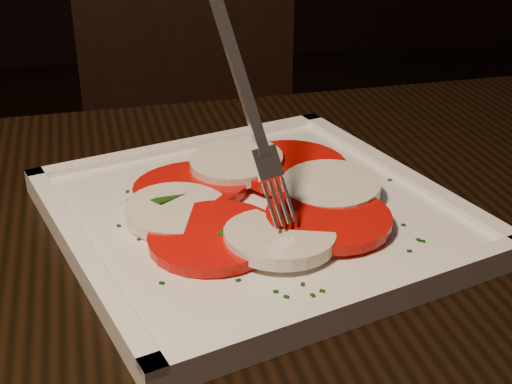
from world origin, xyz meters
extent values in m
cube|color=black|center=(0.13, -0.19, 0.73)|extent=(1.26, 0.89, 0.04)
cube|color=black|center=(0.07, 0.60, 0.45)|extent=(0.45, 0.45, 0.04)
cube|color=black|center=(0.08, 0.79, 0.70)|extent=(0.42, 0.07, 0.46)
cylinder|color=black|center=(-0.12, 0.43, 0.21)|extent=(0.04, 0.04, 0.41)
cylinder|color=black|center=(0.24, 0.41, 0.21)|extent=(0.04, 0.04, 0.41)
cylinder|color=black|center=(-0.10, 0.79, 0.21)|extent=(0.04, 0.04, 0.41)
cylinder|color=black|center=(0.26, 0.76, 0.21)|extent=(0.04, 0.04, 0.41)
cube|color=white|center=(0.08, -0.10, 0.76)|extent=(0.38, 0.38, 0.01)
cylinder|color=#E60605|center=(0.03, -0.06, 0.77)|extent=(0.10, 0.10, 0.02)
cylinder|color=white|center=(0.01, -0.10, 0.77)|extent=(0.08, 0.08, 0.02)
cylinder|color=#E60605|center=(0.04, -0.15, 0.77)|extent=(0.10, 0.10, 0.01)
cylinder|color=white|center=(0.08, -0.16, 0.77)|extent=(0.08, 0.08, 0.02)
cylinder|color=#E60605|center=(0.13, -0.14, 0.77)|extent=(0.10, 0.10, 0.01)
cylinder|color=white|center=(0.14, -0.09, 0.78)|extent=(0.08, 0.08, 0.02)
cylinder|color=#E60605|center=(0.12, -0.05, 0.78)|extent=(0.10, 0.10, 0.01)
cylinder|color=white|center=(0.07, -0.03, 0.78)|extent=(0.08, 0.08, 0.02)
cube|color=#1A530E|center=(0.06, -0.14, 0.78)|extent=(0.03, 0.02, 0.00)
cube|color=#1A530E|center=(0.06, -0.16, 0.78)|extent=(0.04, 0.03, 0.00)
cube|color=#1A530E|center=(0.12, -0.04, 0.78)|extent=(0.01, 0.03, 0.00)
cube|color=#1A530E|center=(0.09, -0.02, 0.78)|extent=(0.02, 0.05, 0.00)
cube|color=#1A530E|center=(0.01, -0.08, 0.78)|extent=(0.04, 0.04, 0.01)
cube|color=#1A530E|center=(0.08, -0.05, 0.78)|extent=(0.03, 0.03, 0.01)
cube|color=#0C3D0B|center=(0.19, -0.17, 0.77)|extent=(0.00, 0.00, 0.00)
cube|color=#0C3D0B|center=(0.07, -0.22, 0.77)|extent=(0.00, 0.00, 0.00)
cube|color=#0C3D0B|center=(0.14, 0.01, 0.77)|extent=(0.00, 0.00, 0.00)
cube|color=#0C3D0B|center=(0.14, -0.01, 0.77)|extent=(0.00, 0.00, 0.00)
cube|color=#0C3D0B|center=(0.06, 0.01, 0.77)|extent=(0.00, 0.00, 0.00)
cube|color=#0C3D0B|center=(0.18, -0.14, 0.77)|extent=(0.00, 0.00, 0.00)
cube|color=#0C3D0B|center=(0.18, -0.04, 0.77)|extent=(0.00, 0.00, 0.00)
cube|color=#0C3D0B|center=(0.19, -0.07, 0.77)|extent=(0.00, 0.00, 0.00)
cube|color=#0C3D0B|center=(-0.03, -0.11, 0.77)|extent=(0.00, 0.00, 0.00)
cube|color=#0C3D0B|center=(0.13, -0.01, 0.77)|extent=(0.00, 0.00, 0.00)
cube|color=#0C3D0B|center=(0.17, -0.04, 0.77)|extent=(0.00, 0.00, 0.00)
cube|color=#0C3D0B|center=(0.09, -0.21, 0.77)|extent=(0.00, 0.00, 0.00)
cube|color=#0C3D0B|center=(0.14, -0.03, 0.77)|extent=(0.00, 0.00, 0.00)
cube|color=#0C3D0B|center=(0.07, -0.22, 0.77)|extent=(0.00, 0.00, 0.00)
cube|color=#0C3D0B|center=(0.09, -0.22, 0.77)|extent=(0.00, 0.00, 0.00)
cube|color=#0C3D0B|center=(0.19, -0.17, 0.77)|extent=(0.00, 0.00, 0.00)
cube|color=#0C3D0B|center=(0.17, -0.04, 0.77)|extent=(0.00, 0.00, 0.00)
cube|color=#0C3D0B|center=(0.05, 0.02, 0.77)|extent=(0.00, 0.00, 0.00)
cube|color=#0C3D0B|center=(0.17, -0.18, 0.77)|extent=(0.00, 0.00, 0.00)
cube|color=#0C3D0B|center=(0.08, 0.00, 0.77)|extent=(0.00, 0.00, 0.00)
cube|color=#0C3D0B|center=(0.05, -0.20, 0.77)|extent=(0.00, 0.00, 0.00)
cube|color=#0C3D0B|center=(-0.03, -0.05, 0.77)|extent=(0.00, 0.00, 0.00)
cube|color=#0C3D0B|center=(0.10, -0.22, 0.77)|extent=(0.00, 0.00, 0.00)
cube|color=#0C3D0B|center=(0.20, -0.06, 0.77)|extent=(0.00, 0.00, 0.00)
cube|color=#0C3D0B|center=(0.00, -0.19, 0.77)|extent=(0.00, 0.00, 0.00)
cube|color=#0C3D0B|center=(-0.02, -0.13, 0.77)|extent=(0.00, 0.00, 0.00)
cube|color=#0C3D0B|center=(-0.03, -0.07, 0.77)|extent=(0.00, 0.00, 0.00)
camera|label=1|loc=(-0.01, -0.60, 1.04)|focal=50.00mm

